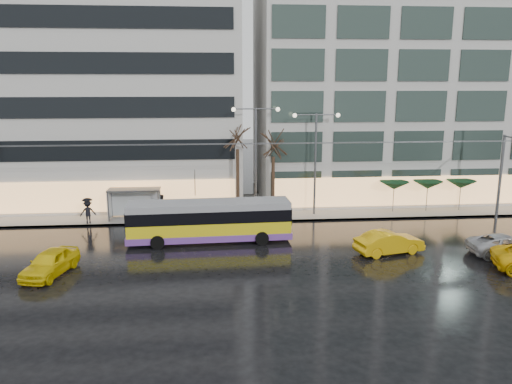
{
  "coord_description": "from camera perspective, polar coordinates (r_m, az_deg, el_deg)",
  "views": [
    {
      "loc": [
        -1.5,
        -29.91,
        11.13
      ],
      "look_at": [
        1.51,
        5.0,
        3.42
      ],
      "focal_mm": 35.0,
      "sensor_mm": 36.0,
      "label": 1
    }
  ],
  "objects": [
    {
      "name": "parasol_c",
      "position": [
        47.02,
        22.38,
        0.82
      ],
      "size": [
        2.5,
        2.5,
        2.65
      ],
      "color": "#595B60",
      "rests_on": "sidewalk"
    },
    {
      "name": "trolleybus",
      "position": [
        35.56,
        -5.34,
        -3.46
      ],
      "size": [
        11.56,
        4.61,
        5.32
      ],
      "color": "yellow",
      "rests_on": "ground"
    },
    {
      "name": "street_lamp_far",
      "position": [
        41.94,
        6.83,
        4.9
      ],
      "size": [
        3.96,
        0.36,
        8.53
      ],
      "color": "#595B60",
      "rests_on": "sidewalk"
    },
    {
      "name": "catenary",
      "position": [
        38.55,
        -1.14,
        2.12
      ],
      "size": [
        42.24,
        5.12,
        7.0
      ],
      "color": "#595B60",
      "rests_on": "ground"
    },
    {
      "name": "parasol_b",
      "position": [
        45.73,
        19.03,
        0.77
      ],
      "size": [
        2.5,
        2.5,
        2.65
      ],
      "color": "#595B60",
      "rests_on": "sidewalk"
    },
    {
      "name": "pedestrian_a",
      "position": [
        42.6,
        -11.33,
        -0.75
      ],
      "size": [
        1.14,
        1.16,
        2.19
      ],
      "color": "black",
      "rests_on": "sidewalk"
    },
    {
      "name": "kerb",
      "position": [
        40.65,
        0.19,
        -3.38
      ],
      "size": [
        80.0,
        0.1,
        0.15
      ],
      "primitive_type": "cube",
      "color": "slate",
      "rests_on": "ground"
    },
    {
      "name": "ground",
      "position": [
        31.95,
        -1.95,
        -7.99
      ],
      "size": [
        140.0,
        140.0,
        0.0
      ],
      "primitive_type": "plane",
      "color": "black",
      "rests_on": "ground"
    },
    {
      "name": "tree_b",
      "position": [
        41.68,
        2.0,
        5.88
      ],
      "size": [
        3.2,
        3.2,
        7.7
      ],
      "color": "black",
      "rests_on": "sidewalk"
    },
    {
      "name": "taxi_b",
      "position": [
        34.39,
        14.97,
        -5.58
      ],
      "size": [
        4.88,
        2.68,
        1.52
      ],
      "primitive_type": "imported",
      "rotation": [
        0.0,
        0.0,
        1.81
      ],
      "color": "#E1A90B",
      "rests_on": "ground"
    },
    {
      "name": "building_right",
      "position": [
        53.05,
        18.32,
        13.44
      ],
      "size": [
        32.0,
        14.0,
        25.0
      ],
      "primitive_type": "cube",
      "color": "beige",
      "rests_on": "sidewalk"
    },
    {
      "name": "street_lamp_near",
      "position": [
        41.18,
        -0.02,
        5.23
      ],
      "size": [
        3.96,
        0.36,
        9.03
      ],
      "color": "#595B60",
      "rests_on": "sidewalk"
    },
    {
      "name": "bus_shelter",
      "position": [
        42.18,
        -14.2,
        -0.54
      ],
      "size": [
        4.2,
        1.6,
        2.51
      ],
      "color": "#595B60",
      "rests_on": "sidewalk"
    },
    {
      "name": "pedestrian_c",
      "position": [
        41.74,
        -18.67,
        -1.91
      ],
      "size": [
        1.34,
        0.99,
        2.11
      ],
      "color": "black",
      "rests_on": "sidewalk"
    },
    {
      "name": "building_left",
      "position": [
        51.01,
        -21.91,
        11.55
      ],
      "size": [
        34.0,
        14.0,
        22.0
      ],
      "primitive_type": "cube",
      "color": "beige",
      "rests_on": "sidewalk"
    },
    {
      "name": "taxi_a",
      "position": [
        32.04,
        -22.48,
        -7.46
      ],
      "size": [
        2.86,
        4.77,
        1.52
      ],
      "primitive_type": "imported",
      "rotation": [
        0.0,
        0.0,
        -0.26
      ],
      "color": "yellow",
      "rests_on": "ground"
    },
    {
      "name": "sedan_silver",
      "position": [
        36.78,
        26.75,
        -5.46
      ],
      "size": [
        5.04,
        2.47,
        1.38
      ],
      "primitive_type": "imported",
      "rotation": [
        0.0,
        0.0,
        1.53
      ],
      "color": "#AFAFB3",
      "rests_on": "ground"
    },
    {
      "name": "sidewalk",
      "position": [
        45.41,
        -0.37,
        -1.69
      ],
      "size": [
        80.0,
        10.0,
        0.15
      ],
      "primitive_type": "cube",
      "color": "gray",
      "rests_on": "ground"
    },
    {
      "name": "parasol_a",
      "position": [
        44.6,
        15.51,
        0.72
      ],
      "size": [
        2.5,
        2.5,
        2.65
      ],
      "color": "#595B60",
      "rests_on": "sidewalk"
    },
    {
      "name": "tree_a",
      "position": [
        41.16,
        -2.14,
        6.76
      ],
      "size": [
        3.2,
        3.2,
        8.4
      ],
      "color": "black",
      "rests_on": "sidewalk"
    },
    {
      "name": "pedestrian_b",
      "position": [
        42.77,
        -10.75,
        -1.46
      ],
      "size": [
        1.08,
        0.99,
        1.79
      ],
      "color": "black",
      "rests_on": "sidewalk"
    }
  ]
}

